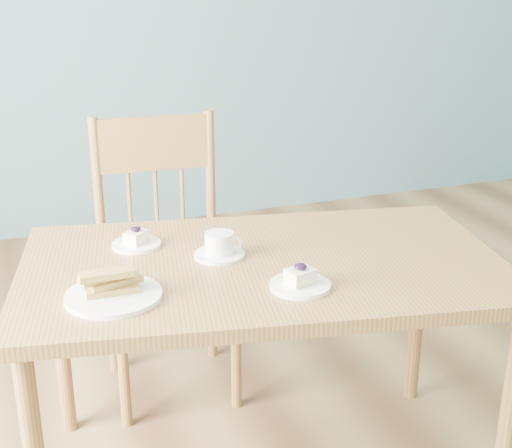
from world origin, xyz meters
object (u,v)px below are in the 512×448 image
dining_chair (165,257)px  coffee_cup (220,246)px  dining_table (263,284)px  biscotti_plate (113,289)px  cheesecake_plate_near (300,282)px  cheesecake_plate_far (136,241)px

dining_chair → coffee_cup: size_ratio=6.99×
dining_table → dining_chair: size_ratio=1.46×
biscotti_plate → dining_chair: bearing=67.5°
cheesecake_plate_near → coffee_cup: 0.29m
cheesecake_plate_far → biscotti_plate: (-0.12, -0.32, 0.01)m
dining_table → cheesecake_plate_far: (-0.30, 0.23, 0.08)m
coffee_cup → cheesecake_plate_far: bearing=163.9°
dining_table → cheesecake_plate_near: cheesecake_plate_near is taller
dining_table → cheesecake_plate_far: 0.39m
dining_chair → cheesecake_plate_far: bearing=-110.7°
dining_table → dining_chair: 0.62m
cheesecake_plate_near → dining_chair: bearing=101.8°
dining_table → coffee_cup: coffee_cup is taller
dining_chair → cheesecake_plate_far: size_ratio=6.98×
cheesecake_plate_near → coffee_cup: coffee_cup is taller
dining_table → cheesecake_plate_near: (0.03, -0.19, 0.09)m
dining_chair → biscotti_plate: size_ratio=4.16×
dining_table → biscotti_plate: 0.44m
cheesecake_plate_near → biscotti_plate: size_ratio=0.65×
cheesecake_plate_far → coffee_cup: (0.20, -0.16, 0.01)m
dining_table → biscotti_plate: bearing=-157.0°
coffee_cup → cheesecake_plate_near: bearing=-42.4°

